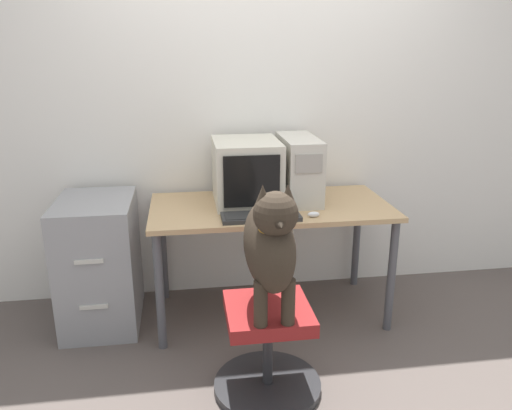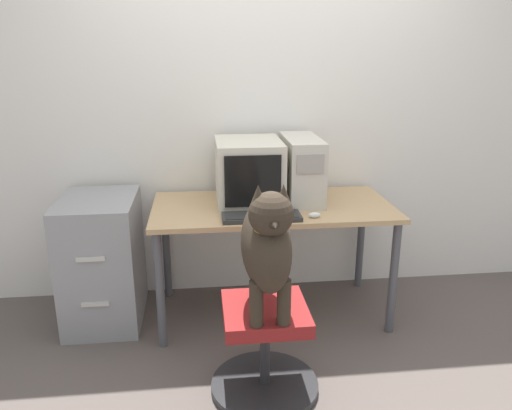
{
  "view_description": "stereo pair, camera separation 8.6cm",
  "coord_description": "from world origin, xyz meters",
  "px_view_note": "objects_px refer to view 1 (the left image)",
  "views": [
    {
      "loc": [
        -0.52,
        -2.52,
        1.67
      ],
      "look_at": [
        -0.14,
        0.02,
        0.85
      ],
      "focal_mm": 35.0,
      "sensor_mm": 36.0,
      "label": 1
    },
    {
      "loc": [
        -0.43,
        -2.53,
        1.67
      ],
      "look_at": [
        -0.14,
        0.02,
        0.85
      ],
      "focal_mm": 35.0,
      "sensor_mm": 36.0,
      "label": 2
    }
  ],
  "objects_px": {
    "dog": "(270,243)",
    "filing_cabinet": "(100,262)",
    "keyboard": "(261,216)",
    "pc_tower": "(299,169)",
    "office_chair": "(268,350)",
    "crt_monitor": "(246,172)"
  },
  "relations": [
    {
      "from": "office_chair",
      "to": "dog",
      "type": "bearing_deg",
      "value": -90.0
    },
    {
      "from": "keyboard",
      "to": "office_chair",
      "type": "bearing_deg",
      "value": -94.99
    },
    {
      "from": "keyboard",
      "to": "dog",
      "type": "height_order",
      "value": "dog"
    },
    {
      "from": "crt_monitor",
      "to": "filing_cabinet",
      "type": "distance_m",
      "value": 1.07
    },
    {
      "from": "keyboard",
      "to": "dog",
      "type": "bearing_deg",
      "value": -94.68
    },
    {
      "from": "crt_monitor",
      "to": "pc_tower",
      "type": "height_order",
      "value": "pc_tower"
    },
    {
      "from": "pc_tower",
      "to": "dog",
      "type": "relative_size",
      "value": 0.77
    },
    {
      "from": "dog",
      "to": "filing_cabinet",
      "type": "relative_size",
      "value": 0.81
    },
    {
      "from": "filing_cabinet",
      "to": "pc_tower",
      "type": "bearing_deg",
      "value": 2.1
    },
    {
      "from": "pc_tower",
      "to": "crt_monitor",
      "type": "bearing_deg",
      "value": -178.38
    },
    {
      "from": "crt_monitor",
      "to": "office_chair",
      "type": "xyz_separation_m",
      "value": [
        -0.01,
        -0.85,
        -0.71
      ]
    },
    {
      "from": "crt_monitor",
      "to": "office_chair",
      "type": "distance_m",
      "value": 1.11
    },
    {
      "from": "pc_tower",
      "to": "office_chair",
      "type": "distance_m",
      "value": 1.17
    },
    {
      "from": "pc_tower",
      "to": "dog",
      "type": "distance_m",
      "value": 0.97
    },
    {
      "from": "crt_monitor",
      "to": "pc_tower",
      "type": "relative_size",
      "value": 0.95
    },
    {
      "from": "crt_monitor",
      "to": "office_chair",
      "type": "relative_size",
      "value": 0.88
    },
    {
      "from": "crt_monitor",
      "to": "filing_cabinet",
      "type": "bearing_deg",
      "value": -177.72
    },
    {
      "from": "pc_tower",
      "to": "filing_cabinet",
      "type": "bearing_deg",
      "value": -177.9
    },
    {
      "from": "pc_tower",
      "to": "dog",
      "type": "height_order",
      "value": "pc_tower"
    },
    {
      "from": "keyboard",
      "to": "filing_cabinet",
      "type": "relative_size",
      "value": 0.56
    },
    {
      "from": "pc_tower",
      "to": "filing_cabinet",
      "type": "distance_m",
      "value": 1.37
    },
    {
      "from": "pc_tower",
      "to": "keyboard",
      "type": "relative_size",
      "value": 1.13
    }
  ]
}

